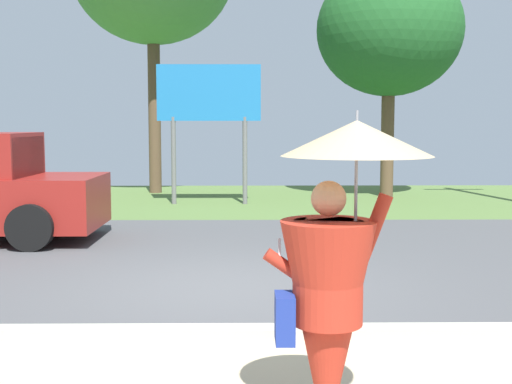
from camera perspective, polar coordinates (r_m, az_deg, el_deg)
ground_plane at (r=11.59m, az=-2.03°, el=-4.69°), size 40.00×22.00×0.20m
monk_pedestrian at (r=4.35m, az=6.43°, el=-7.30°), size 1.04×0.94×2.13m
roadside_billboard at (r=17.39m, az=-3.92°, el=7.38°), size 2.60×0.12×3.50m
tree_left_far at (r=19.67m, az=11.00°, el=13.00°), size 3.99×3.99×6.40m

